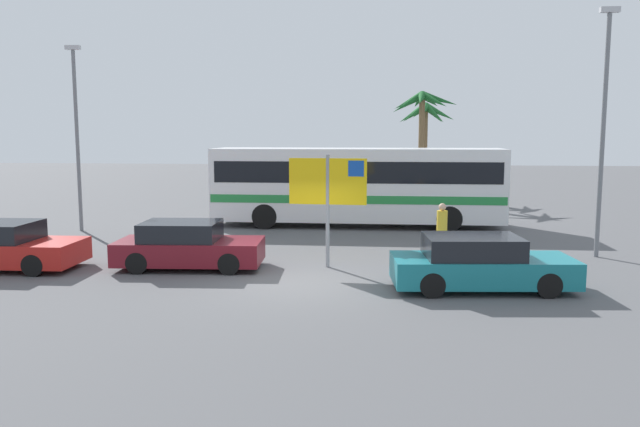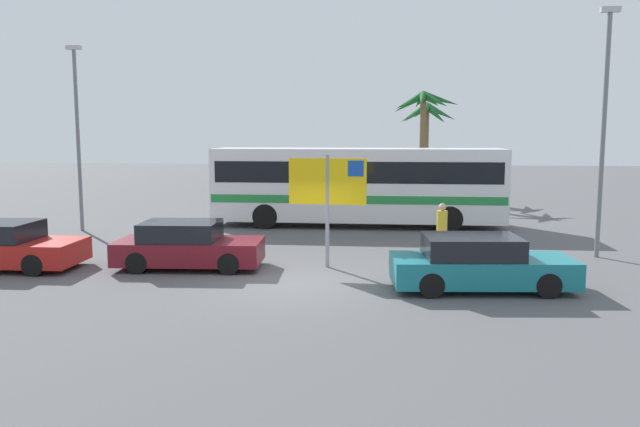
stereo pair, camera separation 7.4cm
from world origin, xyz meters
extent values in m
plane|color=#565659|center=(0.00, 0.00, 0.00)|extent=(120.00, 120.00, 0.00)
cube|color=white|center=(1.07, 10.11, 1.73)|extent=(11.68, 2.69, 2.90)
cube|color=black|center=(1.07, 10.11, 2.28)|extent=(11.22, 2.72, 0.84)
cube|color=#23843D|center=(1.07, 10.11, 1.22)|extent=(11.57, 2.72, 0.32)
cylinder|color=black|center=(4.69, 11.32, 0.50)|extent=(1.00, 0.28, 1.00)
cylinder|color=black|center=(4.69, 8.89, 0.50)|extent=(1.00, 0.28, 1.00)
cylinder|color=black|center=(-2.55, 11.32, 0.50)|extent=(1.00, 0.28, 1.00)
cylinder|color=black|center=(-2.55, 8.89, 0.50)|extent=(1.00, 0.28, 1.00)
cylinder|color=gray|center=(0.57, 1.97, 1.60)|extent=(0.11, 0.11, 3.20)
cube|color=yellow|center=(0.57, 1.97, 2.45)|extent=(2.20, 0.20, 1.30)
cube|color=#1447A8|center=(1.37, 1.92, 2.82)|extent=(0.44, 0.10, 0.44)
cube|color=maroon|center=(-3.29, 1.45, 0.48)|extent=(4.15, 2.03, 0.64)
cube|color=black|center=(-3.53, 1.43, 1.06)|extent=(2.20, 1.77, 0.52)
cylinder|color=black|center=(-2.08, 2.35, 0.30)|extent=(0.61, 0.20, 0.60)
cylinder|color=black|center=(-1.98, 0.70, 0.30)|extent=(0.61, 0.20, 0.60)
cylinder|color=black|center=(-4.59, 2.19, 0.30)|extent=(0.61, 0.20, 0.60)
cylinder|color=black|center=(-4.49, 0.55, 0.30)|extent=(0.61, 0.20, 0.60)
cube|color=#19757F|center=(4.55, -0.23, 0.48)|extent=(4.49, 2.16, 0.64)
cube|color=black|center=(4.29, -0.26, 1.06)|extent=(2.40, 1.82, 0.52)
cylinder|color=black|center=(5.82, 0.70, 0.30)|extent=(0.61, 0.22, 0.60)
cylinder|color=black|center=(5.97, -0.92, 0.30)|extent=(0.61, 0.22, 0.60)
cylinder|color=black|center=(3.13, 0.45, 0.30)|extent=(0.61, 0.22, 0.60)
cylinder|color=black|center=(3.29, -1.17, 0.30)|extent=(0.61, 0.22, 0.60)
cube|color=red|center=(-8.48, 0.85, 0.48)|extent=(4.33, 2.00, 0.64)
cylinder|color=black|center=(-7.17, 1.76, 0.30)|extent=(0.60, 0.17, 0.60)
cylinder|color=black|center=(-7.13, 0.00, 0.30)|extent=(0.60, 0.17, 0.60)
cylinder|color=#706656|center=(3.99, 3.44, 0.41)|extent=(0.13, 0.13, 0.82)
cylinder|color=#706656|center=(3.83, 3.53, 0.41)|extent=(0.13, 0.13, 0.82)
cylinder|color=gold|center=(3.91, 3.49, 1.15)|extent=(0.32, 0.32, 0.65)
sphere|color=tan|center=(3.91, 3.49, 1.59)|extent=(0.22, 0.22, 0.22)
cylinder|color=slate|center=(-9.61, 7.71, 3.45)|extent=(0.14, 0.14, 6.90)
cube|color=#B2B2B7|center=(-9.61, 7.71, 7.00)|extent=(0.56, 0.20, 0.16)
cylinder|color=slate|center=(8.70, 4.27, 3.65)|extent=(0.14, 0.14, 7.30)
cube|color=#B2B2B7|center=(8.70, 4.27, 7.40)|extent=(0.56, 0.20, 0.16)
cylinder|color=brown|center=(4.19, 19.27, 2.82)|extent=(0.32, 0.32, 5.63)
cone|color=#195623|center=(5.12, 19.24, 5.56)|extent=(2.00, 0.50, 0.96)
cone|color=#195623|center=(4.67, 20.08, 5.57)|extent=(1.40, 1.94, 0.95)
cone|color=#195623|center=(4.03, 20.19, 5.54)|extent=(0.77, 2.04, 1.00)
cone|color=#195623|center=(3.46, 19.82, 5.49)|extent=(1.85, 1.54, 1.10)
cone|color=#195623|center=(3.41, 18.92, 5.37)|extent=(1.93, 1.19, 1.32)
cone|color=#195623|center=(4.07, 18.34, 5.57)|extent=(0.68, 2.03, 0.95)
cone|color=#195623|center=(4.78, 18.57, 5.50)|extent=(1.61, 1.80, 1.08)
cylinder|color=brown|center=(4.53, 21.70, 2.57)|extent=(0.32, 0.32, 5.15)
cone|color=#23662D|center=(5.36, 21.72, 4.94)|extent=(1.86, 0.47, 1.21)
cone|color=#23662D|center=(5.07, 22.29, 4.88)|extent=(1.57, 1.63, 1.31)
cone|color=#23662D|center=(4.21, 22.52, 5.04)|extent=(1.09, 1.92, 1.04)
cone|color=#23662D|center=(3.80, 22.05, 4.89)|extent=(1.84, 1.18, 1.30)
cone|color=#23662D|center=(3.88, 21.23, 4.89)|extent=(1.73, 1.44, 1.29)
cone|color=#23662D|center=(4.41, 20.82, 5.08)|extent=(0.69, 1.94, 0.95)
cone|color=#23662D|center=(4.99, 21.06, 4.87)|extent=(1.42, 1.73, 1.33)
camera|label=1|loc=(2.10, -15.55, 3.81)|focal=35.28mm
camera|label=2|loc=(2.18, -15.55, 3.81)|focal=35.28mm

